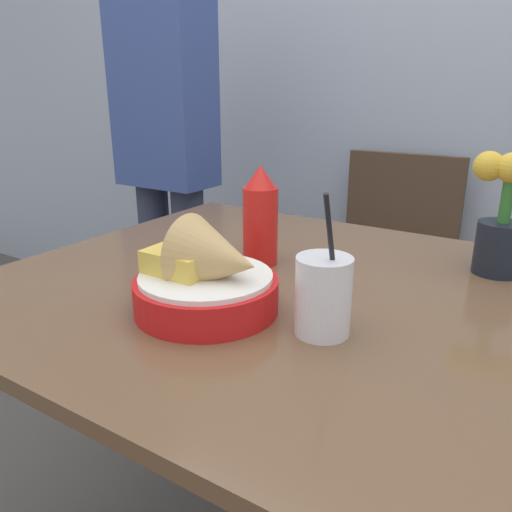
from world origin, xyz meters
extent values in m
cube|color=#9EA8B7|center=(0.00, 1.11, 1.30)|extent=(7.00, 0.06, 2.60)
cube|color=brown|center=(0.00, 0.00, 0.75)|extent=(1.01, 0.90, 0.02)
cylinder|color=gray|center=(-0.44, 0.39, 0.37)|extent=(0.05, 0.05, 0.74)
cylinder|color=#473323|center=(-0.26, 0.63, 0.21)|extent=(0.03, 0.03, 0.42)
cylinder|color=#473323|center=(0.10, 0.63, 0.21)|extent=(0.03, 0.03, 0.42)
cylinder|color=#473323|center=(-0.26, 0.99, 0.21)|extent=(0.03, 0.03, 0.42)
cylinder|color=#473323|center=(0.10, 0.99, 0.21)|extent=(0.03, 0.03, 0.42)
cube|color=#473323|center=(-0.08, 0.81, 0.43)|extent=(0.40, 0.40, 0.02)
cube|color=#473323|center=(-0.08, 1.00, 0.66)|extent=(0.40, 0.03, 0.44)
cylinder|color=red|center=(-0.04, -0.16, 0.79)|extent=(0.22, 0.22, 0.05)
cylinder|color=white|center=(-0.04, -0.16, 0.82)|extent=(0.21, 0.21, 0.01)
cone|color=tan|center=(-0.01, -0.16, 0.85)|extent=(0.12, 0.12, 0.12)
cube|color=#E5C14C|center=(-0.08, -0.18, 0.83)|extent=(0.10, 0.08, 0.04)
cylinder|color=red|center=(-0.08, 0.07, 0.84)|extent=(0.07, 0.07, 0.15)
cone|color=red|center=(-0.08, 0.07, 0.93)|extent=(0.06, 0.06, 0.04)
cylinder|color=silver|center=(0.15, -0.14, 0.82)|extent=(0.08, 0.08, 0.11)
cylinder|color=black|center=(0.15, -0.14, 0.81)|extent=(0.07, 0.07, 0.09)
cylinder|color=black|center=(0.16, -0.14, 0.87)|extent=(0.01, 0.07, 0.20)
cylinder|color=black|center=(0.32, 0.26, 0.81)|extent=(0.09, 0.09, 0.10)
cylinder|color=#33722D|center=(0.32, 0.26, 0.90)|extent=(0.02, 0.02, 0.09)
sphere|color=gold|center=(0.32, 0.26, 0.96)|extent=(0.05, 0.05, 0.05)
sphere|color=gold|center=(0.28, 0.26, 0.96)|extent=(0.05, 0.05, 0.05)
cylinder|color=#2D3347|center=(-0.83, 0.54, 0.39)|extent=(0.11, 0.11, 0.78)
cylinder|color=#2D3347|center=(-0.67, 0.54, 0.39)|extent=(0.11, 0.11, 0.78)
cube|color=#384C8C|center=(-0.75, 0.54, 1.10)|extent=(0.32, 0.18, 0.65)
camera|label=1|loc=(0.41, -0.73, 1.09)|focal=35.00mm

